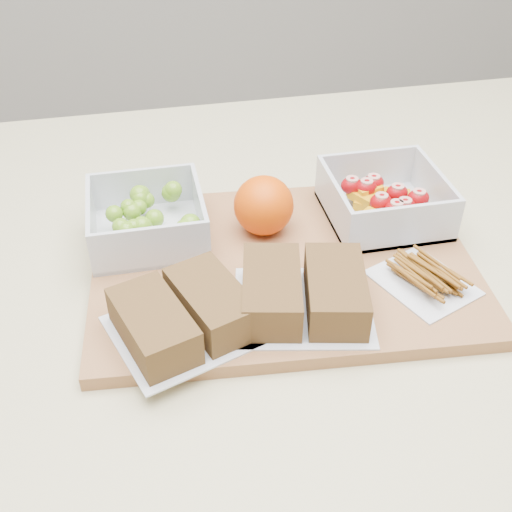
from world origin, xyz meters
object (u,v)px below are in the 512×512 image
object	(u,v)px
sandwich_bag_center	(304,292)
fruit_container	(384,202)
sandwich_bag_left	(183,315)
pretzel_bag	(424,275)
cutting_board	(283,266)
grape_container	(149,219)
orange	(264,205)

from	to	relation	value
sandwich_bag_center	fruit_container	bearing A→B (deg)	45.26
sandwich_bag_left	pretzel_bag	xyz separation A→B (m)	(0.26, 0.02, -0.01)
sandwich_bag_left	pretzel_bag	size ratio (longest dim) A/B	1.34
cutting_board	sandwich_bag_left	bearing A→B (deg)	-139.22
fruit_container	pretzel_bag	world-z (taller)	fruit_container
grape_container	cutting_board	bearing A→B (deg)	-29.04
cutting_board	sandwich_bag_left	distance (m)	0.15
grape_container	fruit_container	distance (m)	0.28
sandwich_bag_left	sandwich_bag_center	bearing A→B (deg)	3.87
orange	sandwich_bag_center	size ratio (longest dim) A/B	0.44
cutting_board	orange	world-z (taller)	orange
cutting_board	pretzel_bag	distance (m)	0.15
pretzel_bag	orange	bearing A→B (deg)	138.12
orange	sandwich_bag_center	bearing A→B (deg)	-85.81
fruit_container	sandwich_bag_center	size ratio (longest dim) A/B	0.83
orange	sandwich_bag_center	distance (m)	0.14
pretzel_bag	cutting_board	bearing A→B (deg)	153.10
grape_container	fruit_container	bearing A→B (deg)	-3.95
fruit_container	orange	xyz separation A→B (m)	(-0.15, 0.00, 0.01)
orange	fruit_container	bearing A→B (deg)	-0.91
cutting_board	sandwich_bag_center	xyz separation A→B (m)	(0.00, -0.08, 0.03)
sandwich_bag_left	sandwich_bag_center	size ratio (longest dim) A/B	1.03
pretzel_bag	grape_container	bearing A→B (deg)	152.00
orange	pretzel_bag	distance (m)	0.20
grape_container	orange	size ratio (longest dim) A/B	1.85
fruit_container	sandwich_bag_center	bearing A→B (deg)	-134.74
fruit_container	pretzel_bag	xyz separation A→B (m)	(-0.00, -0.13, -0.01)
orange	cutting_board	bearing A→B (deg)	-81.47
cutting_board	pretzel_bag	size ratio (longest dim) A/B	3.40
cutting_board	fruit_container	distance (m)	0.15
orange	sandwich_bag_center	world-z (taller)	orange
sandwich_bag_left	pretzel_bag	world-z (taller)	sandwich_bag_left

